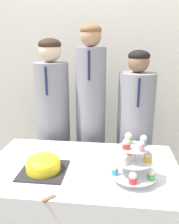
# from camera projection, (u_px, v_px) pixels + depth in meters

# --- Properties ---
(wall_back) EXTENTS (9.00, 0.06, 2.70)m
(wall_back) POSITION_uv_depth(u_px,v_px,m) (98.00, 59.00, 2.43)
(wall_back) COLOR silver
(wall_back) RESTS_ON ground_plane
(table) EXTENTS (1.21, 0.72, 0.77)m
(table) POSITION_uv_depth(u_px,v_px,m) (82.00, 216.00, 1.60)
(table) COLOR white
(table) RESTS_ON ground_plane
(round_cake) EXTENTS (0.27, 0.27, 0.10)m
(round_cake) POSITION_uv_depth(u_px,v_px,m) (43.00, 164.00, 1.42)
(round_cake) COLOR #232328
(round_cake) RESTS_ON table
(cake_knife) EXTENTS (0.17, 0.19, 0.01)m
(cake_knife) POSITION_uv_depth(u_px,v_px,m) (56.00, 195.00, 1.21)
(cake_knife) COLOR silver
(cake_knife) RESTS_ON table
(cupcake_stand) EXTENTS (0.26, 0.26, 0.27)m
(cupcake_stand) POSITION_uv_depth(u_px,v_px,m) (134.00, 160.00, 1.31)
(cupcake_stand) COLOR silver
(cupcake_stand) RESTS_ON table
(student_0) EXTENTS (0.28, 0.29, 1.55)m
(student_0) POSITION_uv_depth(u_px,v_px,m) (54.00, 133.00, 2.09)
(student_0) COLOR gray
(student_0) RESTS_ON ground_plane
(student_1) EXTENTS (0.25, 0.25, 1.65)m
(student_1) POSITION_uv_depth(u_px,v_px,m) (91.00, 129.00, 2.04)
(student_1) COLOR gray
(student_1) RESTS_ON ground_plane
(student_2) EXTENTS (0.30, 0.30, 1.46)m
(student_2) POSITION_uv_depth(u_px,v_px,m) (134.00, 143.00, 2.03)
(student_2) COLOR gray
(student_2) RESTS_ON ground_plane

